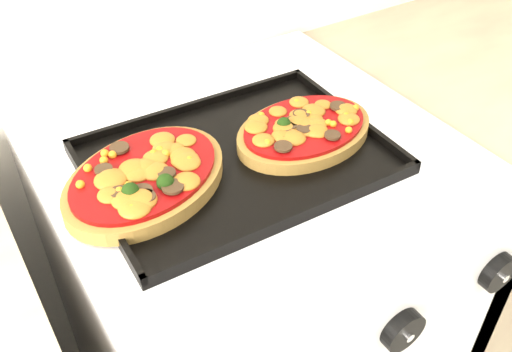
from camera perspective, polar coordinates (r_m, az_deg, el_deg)
stove at (r=1.18m, az=-0.20°, el=-15.28°), size 0.60×0.60×0.91m
control_panel at (r=0.72m, az=13.41°, el=-13.65°), size 0.60×0.02×0.09m
knob_center at (r=0.71m, az=14.45°, el=-14.72°), size 0.06×0.02×0.06m
knob_right at (r=0.81m, az=23.04°, el=-8.86°), size 0.06×0.02×0.06m
baking_tray at (r=0.82m, az=-1.87°, el=1.99°), size 0.42×0.32×0.02m
pizza_left at (r=0.77m, az=-11.03°, el=-0.01°), size 0.29×0.26×0.04m
pizza_right at (r=0.85m, az=4.85°, el=4.72°), size 0.23×0.17×0.03m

